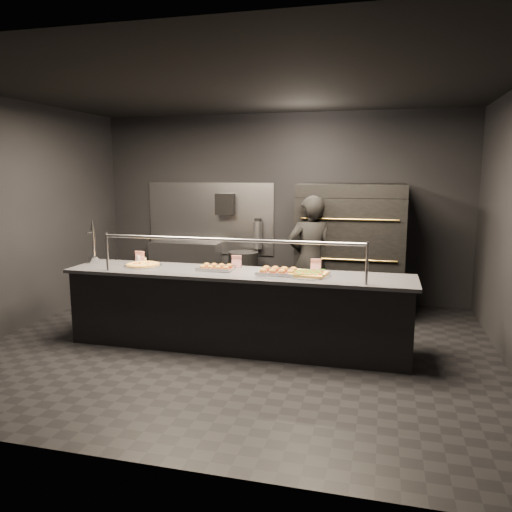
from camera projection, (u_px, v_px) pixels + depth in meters
The scene contains 15 objects.
room at pixel (235, 223), 5.79m from camera, with size 6.04×6.00×3.00m.
service_counter at pixel (236, 310), 5.91m from camera, with size 4.10×0.78×1.37m.
pizza_oven at pixel (351, 248), 7.35m from camera, with size 1.50×1.23×1.91m.
prep_shelf at pixel (186, 268), 8.52m from camera, with size 1.20×0.35×0.90m, color #99999E.
towel_dispenser at pixel (225, 204), 8.23m from camera, with size 0.30×0.20×0.35m, color black.
fire_extinguisher at pixel (258, 235), 8.19m from camera, with size 0.14×0.14×0.51m.
beer_tap at pixel (94, 250), 6.40m from camera, with size 0.15×0.21×0.57m.
round_pizza at pixel (143, 265), 6.21m from camera, with size 0.47×0.47×0.03m.
slider_tray_a at pixel (216, 268), 5.97m from camera, with size 0.43×0.33×0.07m.
slider_tray_b at pixel (278, 271), 5.73m from camera, with size 0.52×0.42×0.07m.
square_pizza at pixel (308, 274), 5.63m from camera, with size 0.51×0.51×0.05m.
condiment_jar at pixel (141, 259), 6.43m from camera, with size 0.14×0.06×0.09m.
tent_cards at pixel (228, 261), 6.14m from camera, with size 2.40×0.04×0.15m.
trash_bin at pixel (243, 277), 8.07m from camera, with size 0.49×0.49×0.81m, color black.
worker at pixel (310, 260), 6.85m from camera, with size 0.65×0.42×1.77m, color black.
Camera 1 is at (1.65, -5.48, 2.08)m, focal length 35.00 mm.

